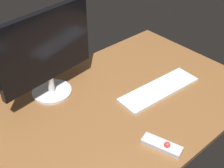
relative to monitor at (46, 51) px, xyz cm
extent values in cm
cube|color=brown|center=(13.25, -26.66, -23.77)|extent=(140.00, 84.00, 2.00)
cylinder|color=silver|center=(0.00, 0.00, -22.19)|extent=(18.81, 18.81, 1.17)
cylinder|color=silver|center=(0.00, 0.00, -17.80)|extent=(3.22, 3.22, 7.61)
cube|color=black|center=(0.00, 0.00, 2.14)|extent=(48.07, 9.03, 32.28)
cube|color=silver|center=(39.70, -33.02, -22.16)|extent=(43.46, 15.43, 1.22)
cube|color=#B7B7BC|center=(13.23, -57.59, -21.74)|extent=(9.78, 16.70, 2.06)
sphere|color=red|center=(13.86, -59.59, -20.27)|extent=(2.50, 2.50, 2.50)
camera|label=1|loc=(-52.88, -103.44, 66.05)|focal=47.82mm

